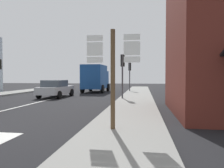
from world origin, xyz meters
The scene contains 8 objects.
ground_plane centered at (0.00, 10.00, 0.00)m, with size 80.00×80.00×0.00m, color black.
sidewalk_right centered at (6.59, 8.00, 0.07)m, with size 2.60×44.00×0.14m, color gray.
lane_centre_stripe centered at (0.00, 6.00, 0.01)m, with size 0.16×12.00×0.01m, color silver.
sedan_far centered at (-0.31, 11.48, 0.76)m, with size 2.07×4.25×1.47m.
delivery_truck centered at (1.75, 17.86, 1.65)m, with size 2.56×5.04×3.05m.
route_sign_post centered at (6.22, 0.56, 1.91)m, with size 1.66×0.14×3.20m.
traffic_light_far_right centered at (5.59, 18.81, 2.50)m, with size 0.30×0.49×3.38m.
traffic_light_near_right centered at (5.59, 10.20, 2.55)m, with size 0.30×0.49×3.44m.
Camera 1 is at (7.15, -5.96, 1.75)m, focal length 34.24 mm.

